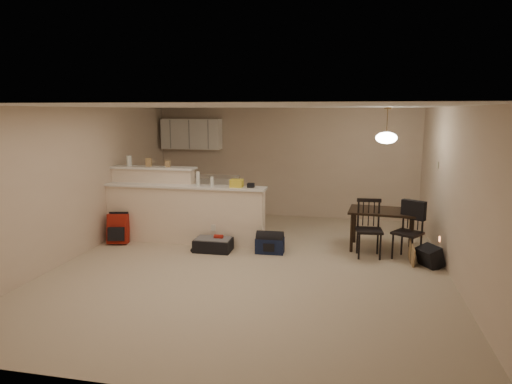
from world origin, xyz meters
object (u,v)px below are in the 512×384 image
(pendant_lamp, at_px, (386,137))
(red_backpack, at_px, (118,229))
(dining_chair_far, at_px, (408,231))
(black_daypack, at_px, (430,257))
(dining_table, at_px, (383,215))
(suitcase, at_px, (213,245))
(dining_chair_near, at_px, (369,229))
(navy_duffel, at_px, (270,245))

(pendant_lamp, bearing_deg, red_backpack, -172.70)
(dining_chair_far, xyz_separation_m, black_daypack, (0.32, -0.31, -0.32))
(dining_table, distance_m, suitcase, 3.03)
(dining_chair_far, bearing_deg, suitcase, -143.04)
(red_backpack, bearing_deg, dining_chair_near, -11.00)
(navy_duffel, bearing_deg, red_backpack, 178.15)
(red_backpack, xyz_separation_m, navy_duffel, (2.87, 0.00, -0.14))
(dining_chair_far, height_order, black_daypack, dining_chair_far)
(dining_table, bearing_deg, dining_chair_near, -111.62)
(pendant_lamp, relative_size, dining_chair_far, 0.65)
(dining_chair_near, xyz_separation_m, black_daypack, (0.94, -0.31, -0.33))
(dining_chair_near, relative_size, suitcase, 1.51)
(navy_duffel, bearing_deg, dining_table, 15.94)
(dining_chair_far, bearing_deg, red_backpack, -145.65)
(navy_duffel, distance_m, black_daypack, 2.61)
(red_backpack, relative_size, navy_duffel, 1.13)
(dining_chair_near, distance_m, black_daypack, 1.04)
(dining_chair_far, relative_size, suitcase, 1.48)
(suitcase, bearing_deg, navy_duffel, 5.34)
(red_backpack, bearing_deg, dining_chair_far, -11.24)
(suitcase, bearing_deg, red_backpack, 176.47)
(dining_chair_far, distance_m, suitcase, 3.31)
(dining_table, xyz_separation_m, navy_duffel, (-1.90, -0.61, -0.50))
(suitcase, distance_m, navy_duffel, 1.00)
(dining_table, height_order, red_backpack, dining_table)
(pendant_lamp, height_order, navy_duffel, pendant_lamp)
(dining_table, relative_size, navy_duffel, 2.48)
(pendant_lamp, height_order, dining_chair_near, pendant_lamp)
(dining_chair_near, bearing_deg, black_daypack, -23.17)
(dining_table, bearing_deg, navy_duffel, -157.18)
(black_daypack, bearing_deg, pendant_lamp, 12.04)
(pendant_lamp, distance_m, red_backpack, 5.10)
(dining_table, distance_m, dining_chair_near, 0.55)
(black_daypack, bearing_deg, red_backpack, 58.42)
(pendant_lamp, height_order, suitcase, pendant_lamp)
(navy_duffel, bearing_deg, black_daypack, -5.72)
(pendant_lamp, distance_m, dining_chair_near, 1.59)
(dining_table, height_order, navy_duffel, dining_table)
(dining_chair_near, height_order, dining_chair_far, dining_chair_near)
(red_backpack, xyz_separation_m, black_daypack, (5.47, -0.18, -0.12))
(dining_chair_near, height_order, suitcase, dining_chair_near)
(navy_duffel, relative_size, black_daypack, 1.35)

